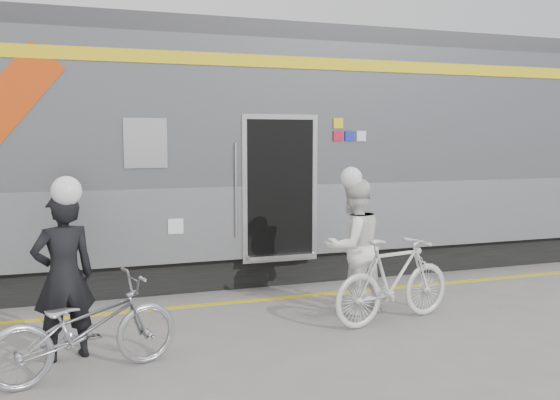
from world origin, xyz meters
name	(u,v)px	position (x,y,z in m)	size (l,w,h in m)	color
ground	(303,353)	(0.00, 0.00, 0.00)	(90.00, 90.00, 0.00)	slate
train	(124,154)	(-1.54, 4.19, 2.05)	(24.00, 3.17, 4.10)	black
safety_strip	(249,301)	(0.00, 2.15, 0.00)	(24.00, 0.12, 0.01)	yellow
man	(64,277)	(-2.43, 0.64, 0.88)	(0.64, 0.42, 1.77)	black
bicycle_left	(86,327)	(-2.23, 0.09, 0.49)	(0.65, 1.85, 0.97)	#A1A3A9
woman	(353,246)	(1.17, 1.19, 0.89)	(0.87, 0.68, 1.78)	white
bicycle_right	(394,280)	(1.47, 0.64, 0.54)	(0.51, 1.80, 1.08)	silver
helmet_man	(60,177)	(-2.43, 0.64, 1.92)	(0.31, 0.31, 0.31)	white
helmet_woman	(354,168)	(1.17, 1.19, 1.93)	(0.29, 0.29, 0.29)	white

